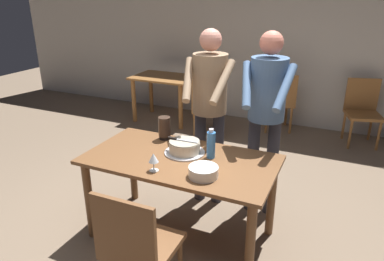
{
  "coord_description": "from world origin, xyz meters",
  "views": [
    {
      "loc": [
        1.17,
        -2.34,
        2.01
      ],
      "look_at": [
        -0.01,
        0.25,
        0.9
      ],
      "focal_mm": 33.23,
      "sensor_mm": 36.0,
      "label": 1
    }
  ],
  "objects_px": {
    "cake_knife": "(177,139)",
    "person_cutting_cake": "(210,100)",
    "plate_stack": "(203,172)",
    "person_standing_beside": "(266,106)",
    "water_bottle": "(211,144)",
    "background_table": "(164,86)",
    "background_chair_0": "(279,100)",
    "background_chair_1": "(362,109)",
    "chair_near_side": "(137,245)",
    "background_chair_2": "(209,107)",
    "hurricane_lamp": "(164,128)",
    "cake_on_platter": "(185,147)",
    "wine_glass_near": "(154,158)",
    "main_dining_table": "(180,171)"
  },
  "relations": [
    {
      "from": "cake_knife",
      "to": "person_cutting_cake",
      "type": "xyz_separation_m",
      "value": [
        0.08,
        0.52,
        0.21
      ]
    },
    {
      "from": "wine_glass_near",
      "to": "background_chair_2",
      "type": "xyz_separation_m",
      "value": [
        -0.52,
        2.43,
        -0.36
      ]
    },
    {
      "from": "background_chair_0",
      "to": "background_chair_2",
      "type": "distance_m",
      "value": 1.12
    },
    {
      "from": "water_bottle",
      "to": "background_chair_0",
      "type": "bearing_deg",
      "value": 89.65
    },
    {
      "from": "chair_near_side",
      "to": "background_table",
      "type": "relative_size",
      "value": 0.9
    },
    {
      "from": "water_bottle",
      "to": "background_chair_2",
      "type": "bearing_deg",
      "value": 112.15
    },
    {
      "from": "plate_stack",
      "to": "person_standing_beside",
      "type": "distance_m",
      "value": 0.94
    },
    {
      "from": "main_dining_table",
      "to": "person_standing_beside",
      "type": "xyz_separation_m",
      "value": [
        0.53,
        0.65,
        0.44
      ]
    },
    {
      "from": "plate_stack",
      "to": "hurricane_lamp",
      "type": "height_order",
      "value": "hurricane_lamp"
    },
    {
      "from": "water_bottle",
      "to": "background_chair_2",
      "type": "distance_m",
      "value": 2.23
    },
    {
      "from": "cake_on_platter",
      "to": "hurricane_lamp",
      "type": "xyz_separation_m",
      "value": [
        -0.3,
        0.21,
        0.06
      ]
    },
    {
      "from": "cake_on_platter",
      "to": "background_table",
      "type": "bearing_deg",
      "value": 121.89
    },
    {
      "from": "background_table",
      "to": "background_chair_0",
      "type": "bearing_deg",
      "value": 8.25
    },
    {
      "from": "main_dining_table",
      "to": "person_standing_beside",
      "type": "distance_m",
      "value": 0.95
    },
    {
      "from": "background_chair_2",
      "to": "person_standing_beside",
      "type": "bearing_deg",
      "value": -52.78
    },
    {
      "from": "main_dining_table",
      "to": "plate_stack",
      "type": "relative_size",
      "value": 7.08
    },
    {
      "from": "cake_knife",
      "to": "wine_glass_near",
      "type": "distance_m",
      "value": 0.38
    },
    {
      "from": "cake_knife",
      "to": "person_cutting_cake",
      "type": "distance_m",
      "value": 0.57
    },
    {
      "from": "person_cutting_cake",
      "to": "chair_near_side",
      "type": "relative_size",
      "value": 1.91
    },
    {
      "from": "cake_on_platter",
      "to": "background_chair_1",
      "type": "xyz_separation_m",
      "value": [
        1.39,
        2.81,
        -0.31
      ]
    },
    {
      "from": "hurricane_lamp",
      "to": "person_cutting_cake",
      "type": "height_order",
      "value": "person_cutting_cake"
    },
    {
      "from": "person_cutting_cake",
      "to": "main_dining_table",
      "type": "bearing_deg",
      "value": -90.32
    },
    {
      "from": "cake_knife",
      "to": "water_bottle",
      "type": "relative_size",
      "value": 1.08
    },
    {
      "from": "hurricane_lamp",
      "to": "background_chair_2",
      "type": "xyz_separation_m",
      "value": [
        -0.3,
        1.84,
        -0.37
      ]
    },
    {
      "from": "hurricane_lamp",
      "to": "background_chair_2",
      "type": "relative_size",
      "value": 0.23
    },
    {
      "from": "hurricane_lamp",
      "to": "water_bottle",
      "type": "bearing_deg",
      "value": -19.95
    },
    {
      "from": "plate_stack",
      "to": "background_chair_2",
      "type": "relative_size",
      "value": 0.24
    },
    {
      "from": "main_dining_table",
      "to": "wine_glass_near",
      "type": "height_order",
      "value": "wine_glass_near"
    },
    {
      "from": "plate_stack",
      "to": "background_chair_1",
      "type": "distance_m",
      "value": 3.32
    },
    {
      "from": "person_standing_beside",
      "to": "plate_stack",
      "type": "bearing_deg",
      "value": -105.38
    },
    {
      "from": "main_dining_table",
      "to": "background_table",
      "type": "distance_m",
      "value": 3.06
    },
    {
      "from": "hurricane_lamp",
      "to": "background_chair_0",
      "type": "xyz_separation_m",
      "value": [
        0.55,
        2.58,
        -0.37
      ]
    },
    {
      "from": "main_dining_table",
      "to": "cake_on_platter",
      "type": "relative_size",
      "value": 4.58
    },
    {
      "from": "main_dining_table",
      "to": "chair_near_side",
      "type": "distance_m",
      "value": 0.81
    },
    {
      "from": "hurricane_lamp",
      "to": "person_cutting_cake",
      "type": "distance_m",
      "value": 0.5
    },
    {
      "from": "background_table",
      "to": "background_chair_0",
      "type": "xyz_separation_m",
      "value": [
        1.82,
        0.26,
        -0.09
      ]
    },
    {
      "from": "cake_on_platter",
      "to": "person_cutting_cake",
      "type": "distance_m",
      "value": 0.59
    },
    {
      "from": "background_chair_1",
      "to": "background_chair_0",
      "type": "bearing_deg",
      "value": -178.55
    },
    {
      "from": "water_bottle",
      "to": "background_chair_1",
      "type": "height_order",
      "value": "water_bottle"
    },
    {
      "from": "plate_stack",
      "to": "hurricane_lamp",
      "type": "xyz_separation_m",
      "value": [
        -0.6,
        0.52,
        0.07
      ]
    },
    {
      "from": "person_standing_beside",
      "to": "background_table",
      "type": "height_order",
      "value": "person_standing_beside"
    },
    {
      "from": "wine_glass_near",
      "to": "chair_near_side",
      "type": "distance_m",
      "value": 0.64
    },
    {
      "from": "water_bottle",
      "to": "chair_near_side",
      "type": "height_order",
      "value": "water_bottle"
    },
    {
      "from": "person_cutting_cake",
      "to": "person_standing_beside",
      "type": "xyz_separation_m",
      "value": [
        0.53,
        0.03,
        0.0
      ]
    },
    {
      "from": "water_bottle",
      "to": "person_cutting_cake",
      "type": "bearing_deg",
      "value": 113.25
    },
    {
      "from": "water_bottle",
      "to": "person_cutting_cake",
      "type": "height_order",
      "value": "person_cutting_cake"
    },
    {
      "from": "hurricane_lamp",
      "to": "background_table",
      "type": "relative_size",
      "value": 0.21
    },
    {
      "from": "cake_knife",
      "to": "chair_near_side",
      "type": "height_order",
      "value": "chair_near_side"
    },
    {
      "from": "person_standing_beside",
      "to": "background_chair_2",
      "type": "bearing_deg",
      "value": 127.22
    },
    {
      "from": "person_standing_beside",
      "to": "person_cutting_cake",
      "type": "bearing_deg",
      "value": -176.74
    }
  ]
}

